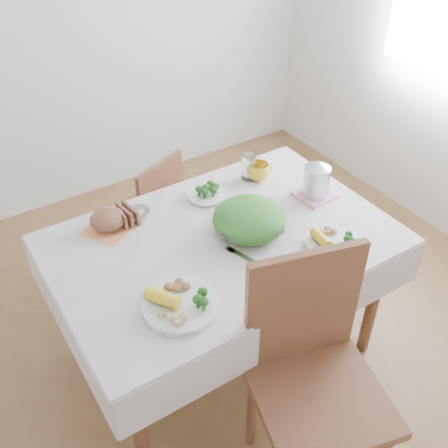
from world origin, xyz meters
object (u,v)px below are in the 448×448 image
salad_bowl (249,224)px  dinner_plate_left (180,305)px  yellow_mug (258,171)px  dinner_plate_right (332,244)px  chair_far (141,207)px  dining_table (223,299)px  chair_near (319,406)px  electric_kettle (317,175)px

salad_bowl → dinner_plate_left: (-0.49, -0.24, -0.03)m
salad_bowl → yellow_mug: yellow_mug is taller
dinner_plate_right → chair_far: bearing=111.0°
dining_table → dinner_plate_right: dinner_plate_right is taller
chair_near → chair_far: bearing=105.3°
dinner_plate_left → yellow_mug: bearing=36.4°
salad_bowl → dinner_plate_right: size_ratio=1.28×
chair_far → dinner_plate_left: bearing=50.9°
dinner_plate_left → dinner_plate_right: 0.74m
dining_table → salad_bowl: bearing=-8.2°
dining_table → salad_bowl: (0.13, -0.02, 0.43)m
chair_far → dinner_plate_right: size_ratio=3.34×
chair_far → salad_bowl: (0.18, -0.82, 0.34)m
dining_table → yellow_mug: size_ratio=12.12×
chair_far → yellow_mug: 0.76m
dinner_plate_right → yellow_mug: (0.04, 0.61, 0.03)m
dining_table → dinner_plate_right: bearing=-38.8°
chair_near → dinner_plate_right: chair_near is taller
dinner_plate_right → electric_kettle: (0.19, 0.33, 0.11)m
dinner_plate_left → dining_table: bearing=36.2°
dinner_plate_right → yellow_mug: yellow_mug is taller
chair_far → yellow_mug: size_ratio=7.04×
chair_near → salad_bowl: (0.17, 0.73, 0.34)m
salad_bowl → chair_near: bearing=-103.3°
salad_bowl → chair_far: bearing=102.2°
chair_near → chair_far: 1.54m
chair_far → electric_kettle: (0.61, -0.77, 0.42)m
yellow_mug → electric_kettle: (0.14, -0.28, 0.08)m
electric_kettle → dinner_plate_right: bearing=-136.3°
dining_table → chair_far: chair_far is taller
chair_far → dinner_plate_left: size_ratio=2.72×
chair_far → electric_kettle: 1.06m
dinner_plate_right → dining_table: bearing=141.2°
chair_near → dining_table: bearing=101.9°
chair_near → chair_far: size_ratio=1.31×
chair_far → dinner_plate_left: 1.15m
chair_far → salad_bowl: 0.90m
yellow_mug → salad_bowl: bearing=-131.2°
salad_bowl → yellow_mug: (0.29, 0.33, 0.01)m
dinner_plate_left → dinner_plate_right: dinner_plate_left is taller
salad_bowl → dinner_plate_left: bearing=-153.5°
electric_kettle → dining_table: bearing=166.0°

